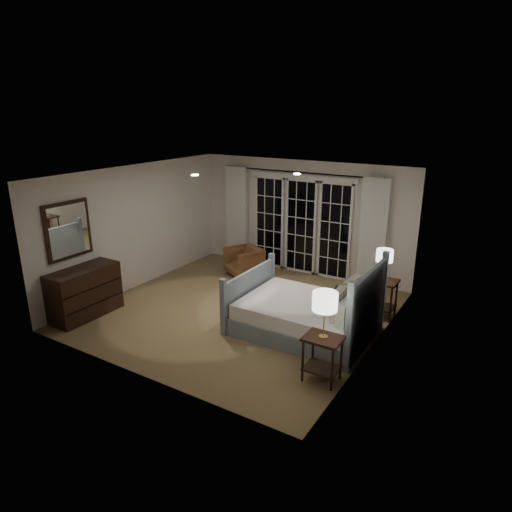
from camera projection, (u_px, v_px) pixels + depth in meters
The scene contains 20 objects.
floor at pixel (240, 310), 8.40m from camera, with size 5.00×5.00×0.00m, color olive.
ceiling at pixel (238, 174), 7.62m from camera, with size 5.00×5.00×0.00m, color silver.
wall_left at pixel (137, 227), 9.26m from camera, with size 0.02×5.00×2.50m, color silver.
wall_right at pixel (379, 271), 6.77m from camera, with size 0.02×5.00×2.50m, color silver.
wall_back at pixel (302, 218), 10.04m from camera, with size 5.00×0.02×2.50m, color silver.
wall_front at pixel (134, 293), 5.99m from camera, with size 5.00×0.02×2.50m, color silver.
french_doors at pixel (301, 225), 10.05m from camera, with size 2.50×0.04×2.20m.
curtain_rod at pixel (301, 172), 9.64m from camera, with size 0.03×0.03×3.50m, color black.
curtain_left at pixel (237, 214), 10.79m from camera, with size 0.55×0.10×2.25m, color silver.
curtain_right at pixel (373, 234), 9.15m from camera, with size 0.55×0.10×2.25m, color silver.
downlight_a at pixel (297, 174), 7.71m from camera, with size 0.12×0.12×0.01m, color white.
downlight_b at pixel (195, 175), 7.60m from camera, with size 0.12×0.12×0.01m, color white.
bed at pixel (307, 315), 7.50m from camera, with size 2.18×1.56×1.27m.
nightstand_left at pixel (322, 352), 6.14m from camera, with size 0.50×0.40×0.65m.
nightstand_right at pixel (381, 292), 8.03m from camera, with size 0.53×0.43×0.69m.
lamp_left at pixel (325, 302), 5.91m from camera, with size 0.33×0.33×0.64m.
lamp_right at pixel (385, 256), 7.82m from camera, with size 0.29×0.29×0.56m.
armchair at pixel (244, 262), 10.07m from camera, with size 0.68×0.70×0.64m, color brown.
dresser at pixel (85, 292), 8.08m from camera, with size 0.53×1.26×0.89m.
mirror at pixel (68, 230), 7.85m from camera, with size 0.05×0.85×1.00m.
Camera 1 is at (4.27, -6.38, 3.58)m, focal length 32.00 mm.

